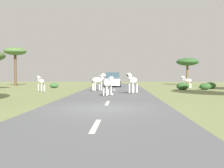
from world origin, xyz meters
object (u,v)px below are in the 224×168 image
at_px(zebra_0, 133,81).
at_px(tree_2, 15,52).
at_px(zebra_1, 108,84).
at_px(bush_3, 54,85).
at_px(bush_0, 205,86).
at_px(zebra_2, 41,82).
at_px(bush_2, 183,86).
at_px(zebra_3, 187,81).
at_px(zebra_4, 98,80).
at_px(bush_4, 210,86).
at_px(tree_4, 187,62).
at_px(car_0, 113,80).
at_px(rock_3, 180,85).
at_px(car_1, 113,79).

bearing_deg(zebra_0, tree_2, -15.85).
xyz_separation_m(zebra_1, bush_3, (-6.80, 11.56, -0.59)).
bearing_deg(zebra_1, bush_0, 67.81).
xyz_separation_m(zebra_2, bush_2, (13.17, 3.81, -0.51)).
xyz_separation_m(zebra_0, zebra_3, (6.24, 8.48, -0.20)).
height_order(zebra_4, bush_4, zebra_4).
distance_m(zebra_4, tree_2, 17.14).
relative_size(zebra_4, tree_4, 0.42).
height_order(tree_2, bush_0, tree_2).
bearing_deg(zebra_3, bush_4, -52.84).
bearing_deg(zebra_2, bush_3, 54.94).
relative_size(zebra_0, bush_2, 1.35).
height_order(car_0, rock_3, car_0).
bearing_deg(car_1, zebra_0, -84.16).
bearing_deg(zebra_0, zebra_1, 78.55).
relative_size(car_1, bush_4, 3.71).
bearing_deg(zebra_2, zebra_4, -33.77).
distance_m(zebra_1, zebra_4, 5.30).
distance_m(bush_4, rock_3, 4.80).
height_order(zebra_4, bush_3, zebra_4).
relative_size(bush_0, bush_4, 0.95).
height_order(zebra_2, car_0, car_0).
bearing_deg(bush_3, rock_3, 11.33).
height_order(zebra_3, rock_3, zebra_3).
distance_m(zebra_2, tree_2, 14.56).
height_order(zebra_0, bush_4, zebra_0).
bearing_deg(bush_2, zebra_1, -130.00).
bearing_deg(bush_0, zebra_0, -139.75).
relative_size(zebra_0, bush_0, 1.49).
relative_size(zebra_0, zebra_4, 1.02).
xyz_separation_m(car_1, bush_2, (7.52, -14.17, -0.48)).
height_order(zebra_4, car_1, car_1).
height_order(zebra_0, zebra_4, zebra_0).
relative_size(zebra_0, car_1, 0.38).
relative_size(zebra_4, bush_0, 1.46).
bearing_deg(car_1, rock_3, -43.57).
distance_m(zebra_0, car_1, 20.49).
relative_size(zebra_2, rock_3, 2.28).
relative_size(zebra_3, bush_0, 1.27).
bearing_deg(bush_4, bush_3, 175.96).
relative_size(car_1, tree_2, 0.84).
xyz_separation_m(zebra_0, rock_3, (6.30, 12.36, -0.82)).
relative_size(tree_4, bush_0, 3.51).
relative_size(bush_4, rock_3, 1.82).
height_order(zebra_2, tree_4, tree_4).
height_order(car_1, tree_4, tree_4).
bearing_deg(bush_4, tree_2, 165.15).
xyz_separation_m(zebra_2, rock_3, (14.22, 9.97, -0.66)).
bearing_deg(rock_3, bush_4, -61.04).
xyz_separation_m(zebra_4, bush_4, (11.59, 5.18, -0.66)).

